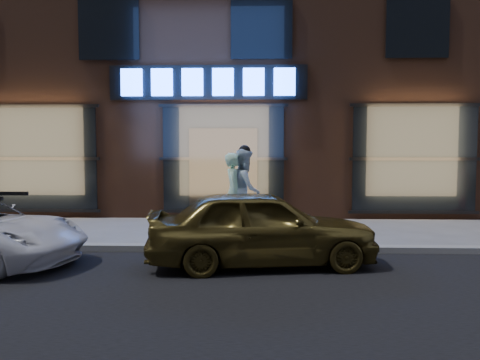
% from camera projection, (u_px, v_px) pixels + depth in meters
% --- Properties ---
extents(ground, '(90.00, 90.00, 0.00)m').
position_uv_depth(ground, '(209.00, 251.00, 8.55)').
color(ground, slate).
rests_on(ground, ground).
extents(curb, '(60.00, 0.25, 0.12)m').
position_uv_depth(curb, '(209.00, 248.00, 8.55)').
color(curb, gray).
rests_on(curb, ground).
extents(storefront_building, '(30.20, 8.28, 10.30)m').
position_uv_depth(storefront_building, '(231.00, 53.00, 16.16)').
color(storefront_building, '#54301E').
rests_on(storefront_building, ground).
extents(man_bowtie, '(0.47, 0.68, 1.77)m').
position_uv_depth(man_bowtie, '(234.00, 192.00, 10.70)').
color(man_bowtie, '#C2FFCA').
rests_on(man_bowtie, ground).
extents(man_cap, '(0.72, 0.92, 1.87)m').
position_uv_depth(man_cap, '(245.00, 189.00, 10.85)').
color(man_cap, white).
rests_on(man_cap, ground).
extents(gold_sedan, '(3.82, 1.96, 1.24)m').
position_uv_depth(gold_sedan, '(261.00, 227.00, 7.50)').
color(gold_sedan, brown).
rests_on(gold_sedan, ground).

